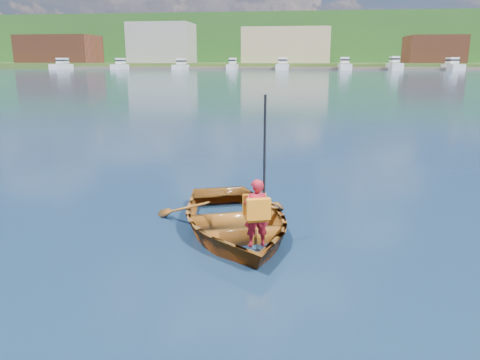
{
  "coord_description": "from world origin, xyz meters",
  "views": [
    {
      "loc": [
        1.48,
        -6.96,
        2.71
      ],
      "look_at": [
        0.53,
        0.16,
        0.88
      ],
      "focal_mm": 35.0,
      "sensor_mm": 36.0,
      "label": 1
    }
  ],
  "objects_px": {
    "rowboat": "(234,220)",
    "marina_yachts": "(313,65)",
    "dock": "(268,68)",
    "child_paddler": "(257,211)"
  },
  "relations": [
    {
      "from": "rowboat",
      "to": "dock",
      "type": "bearing_deg",
      "value": 94.05
    },
    {
      "from": "marina_yachts",
      "to": "child_paddler",
      "type": "bearing_deg",
      "value": -91.31
    },
    {
      "from": "rowboat",
      "to": "marina_yachts",
      "type": "xyz_separation_m",
      "value": [
        3.74,
        143.15,
        1.18
      ]
    },
    {
      "from": "rowboat",
      "to": "dock",
      "type": "distance_m",
      "value": 148.21
    },
    {
      "from": "dock",
      "to": "marina_yachts",
      "type": "bearing_deg",
      "value": -18.23
    },
    {
      "from": "dock",
      "to": "marina_yachts",
      "type": "relative_size",
      "value": 1.1
    },
    {
      "from": "dock",
      "to": "marina_yachts",
      "type": "xyz_separation_m",
      "value": [
        14.22,
        -4.68,
        0.98
      ]
    },
    {
      "from": "child_paddler",
      "to": "marina_yachts",
      "type": "height_order",
      "value": "marina_yachts"
    },
    {
      "from": "rowboat",
      "to": "dock",
      "type": "xyz_separation_m",
      "value": [
        -10.48,
        147.84,
        0.19
      ]
    },
    {
      "from": "marina_yachts",
      "to": "rowboat",
      "type": "bearing_deg",
      "value": -91.5
    }
  ]
}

